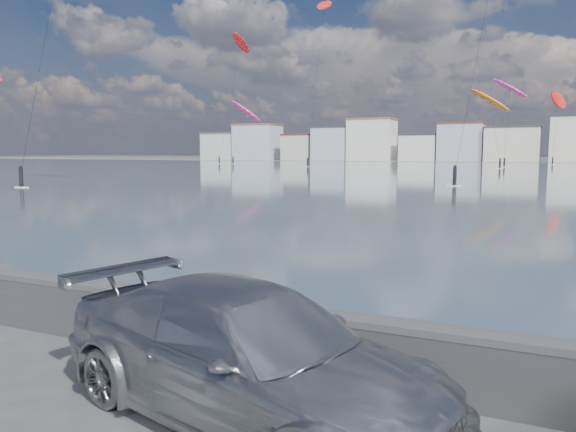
# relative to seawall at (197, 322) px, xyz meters

# --- Properties ---
(bay_water) EXTENTS (500.00, 177.00, 0.00)m
(bay_water) POSITION_rel_seawall_xyz_m (0.00, 88.80, -0.58)
(bay_water) COLOR #3A5B68
(bay_water) RESTS_ON ground
(far_shore_strip) EXTENTS (500.00, 60.00, 0.00)m
(far_shore_strip) POSITION_rel_seawall_xyz_m (0.00, 197.30, -0.57)
(far_shore_strip) COLOR #4C473D
(far_shore_strip) RESTS_ON ground
(seawall) EXTENTS (400.00, 0.36, 1.08)m
(seawall) POSITION_rel_seawall_xyz_m (0.00, 0.00, 0.00)
(seawall) COLOR #28282B
(seawall) RESTS_ON ground
(far_buildings) EXTENTS (240.79, 13.26, 14.60)m
(far_buildings) POSITION_rel_seawall_xyz_m (1.31, 183.30, 5.44)
(far_buildings) COLOR #B7C6BC
(far_buildings) RESTS_ON ground
(car_silver) EXTENTS (6.02, 3.69, 1.63)m
(car_silver) POSITION_rel_seawall_xyz_m (1.74, -1.44, 0.23)
(car_silver) COLOR #A5A6AB
(car_silver) RESTS_ON ground
(kitesurfer_0) EXTENTS (4.25, 19.56, 39.74)m
(kitesurfer_0) POSITION_rel_seawall_xyz_m (-44.37, 118.71, 35.96)
(kitesurfer_0) COLOR red
(kitesurfer_0) RESTS_ON ground
(kitesurfer_3) EXTENTS (10.42, 12.69, 18.21)m
(kitesurfer_3) POSITION_rel_seawall_xyz_m (-71.32, 129.14, 13.54)
(kitesurfer_3) COLOR #E5338C
(kitesurfer_3) RESTS_ON ground
(kitesurfer_5) EXTENTS (3.19, 14.85, 35.25)m
(kitesurfer_5) POSITION_rel_seawall_xyz_m (-72.41, 128.72, 31.40)
(kitesurfer_5) COLOR red
(kitesurfer_5) RESTS_ON ground
(kitesurfer_7) EXTENTS (8.94, 14.42, 17.45)m
(kitesurfer_7) POSITION_rel_seawall_xyz_m (-7.17, 119.20, 13.35)
(kitesurfer_7) COLOR orange
(kitesurfer_7) RESTS_ON ground
(kitesurfer_9) EXTENTS (8.32, 9.84, 20.10)m
(kitesurfer_9) POSITION_rel_seawall_xyz_m (-3.82, 127.97, 16.39)
(kitesurfer_9) COLOR #E5338C
(kitesurfer_9) RESTS_ON ground
(kitesurfer_16) EXTENTS (5.16, 12.53, 19.68)m
(kitesurfer_16) POSITION_rel_seawall_xyz_m (6.14, 155.03, 15.79)
(kitesurfer_16) COLOR red
(kitesurfer_16) RESTS_ON ground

